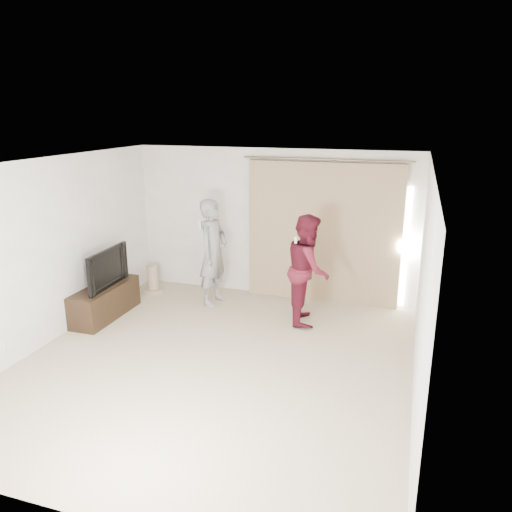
# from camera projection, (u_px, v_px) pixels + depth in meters

# --- Properties ---
(floor) EXTENTS (5.50, 5.50, 0.00)m
(floor) POSITION_uv_depth(u_px,v_px,m) (215.00, 363.00, 6.59)
(floor) COLOR tan
(floor) RESTS_ON ground
(wall_back) EXTENTS (5.00, 0.04, 2.60)m
(wall_back) POSITION_uv_depth(u_px,v_px,m) (273.00, 224.00, 8.74)
(wall_back) COLOR white
(wall_back) RESTS_ON ground
(wall_left) EXTENTS (0.04, 5.50, 2.60)m
(wall_left) POSITION_uv_depth(u_px,v_px,m) (47.00, 253.00, 6.96)
(wall_left) COLOR white
(wall_left) RESTS_ON ground
(ceiling) EXTENTS (5.00, 5.50, 0.01)m
(ceiling) POSITION_uv_depth(u_px,v_px,m) (210.00, 164.00, 5.86)
(ceiling) COLOR white
(ceiling) RESTS_ON wall_back
(curtain) EXTENTS (2.80, 0.11, 2.46)m
(curtain) POSITION_uv_depth(u_px,v_px,m) (324.00, 234.00, 8.43)
(curtain) COLOR tan
(curtain) RESTS_ON ground
(tv_console) EXTENTS (0.47, 1.35, 0.52)m
(tv_console) POSITION_uv_depth(u_px,v_px,m) (105.00, 301.00, 8.01)
(tv_console) COLOR black
(tv_console) RESTS_ON ground
(tv) EXTENTS (0.18, 1.08, 0.62)m
(tv) POSITION_uv_depth(u_px,v_px,m) (102.00, 268.00, 7.85)
(tv) COLOR black
(tv) RESTS_ON tv_console
(scratching_post) EXTENTS (0.38, 0.38, 0.51)m
(scratching_post) POSITION_uv_depth(u_px,v_px,m) (153.00, 281.00, 9.12)
(scratching_post) COLOR tan
(scratching_post) RESTS_ON ground
(person_man) EXTENTS (0.51, 0.71, 1.81)m
(person_man) POSITION_uv_depth(u_px,v_px,m) (213.00, 252.00, 8.41)
(person_man) COLOR gray
(person_man) RESTS_ON ground
(person_woman) EXTENTS (0.81, 0.95, 1.71)m
(person_woman) POSITION_uv_depth(u_px,v_px,m) (308.00, 269.00, 7.68)
(person_woman) COLOR #531220
(person_woman) RESTS_ON ground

